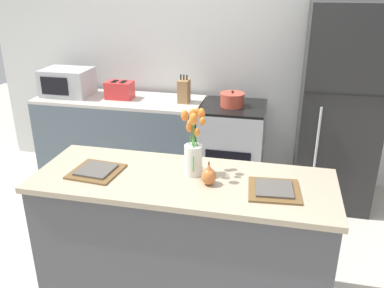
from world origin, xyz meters
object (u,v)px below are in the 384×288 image
at_px(refrigerator, 339,109).
at_px(knife_block, 184,91).
at_px(flower_vase, 193,149).
at_px(toaster, 120,90).
at_px(plate_setting_right, 274,190).
at_px(microwave, 68,82).
at_px(plate_setting_left, 96,171).
at_px(cooking_pot, 232,100).
at_px(pear_figurine, 209,176).
at_px(stove_range, 232,148).

relative_size(refrigerator, knife_block, 6.79).
xyz_separation_m(flower_vase, toaster, (-1.09, 1.53, -0.10)).
bearing_deg(plate_setting_right, flower_vase, 167.20).
distance_m(toaster, microwave, 0.57).
xyz_separation_m(plate_setting_left, cooking_pot, (0.62, 1.62, 0.03)).
bearing_deg(knife_block, cooking_pot, -3.38).
distance_m(plate_setting_right, knife_block, 1.89).
xyz_separation_m(pear_figurine, microwave, (-1.77, 1.64, 0.06)).
height_order(plate_setting_right, cooking_pot, cooking_pot).
relative_size(refrigerator, pear_figurine, 12.90).
bearing_deg(refrigerator, plate_setting_right, -107.38).
height_order(stove_range, plate_setting_right, plate_setting_right).
bearing_deg(cooking_pot, plate_setting_right, -74.46).
bearing_deg(plate_setting_right, stove_range, 104.90).
relative_size(flower_vase, plate_setting_left, 1.36).
height_order(refrigerator, flower_vase, refrigerator).
bearing_deg(plate_setting_left, toaster, 107.30).
bearing_deg(plate_setting_left, cooking_pot, 68.98).
relative_size(pear_figurine, plate_setting_left, 0.46).
xyz_separation_m(refrigerator, pear_figurine, (-0.89, -1.64, 0.04)).
distance_m(plate_setting_left, knife_block, 1.66).
height_order(refrigerator, pear_figurine, refrigerator).
bearing_deg(refrigerator, plate_setting_left, -134.04).
height_order(flower_vase, knife_block, flower_vase).
bearing_deg(flower_vase, stove_range, 88.08).
distance_m(cooking_pot, knife_block, 0.48).
xyz_separation_m(stove_range, cooking_pot, (-0.01, -0.02, 0.51)).
relative_size(pear_figurine, plate_setting_right, 0.46).
xyz_separation_m(stove_range, knife_block, (-0.49, 0.01, 0.55)).
xyz_separation_m(refrigerator, flower_vase, (-1.00, -1.53, 0.15)).
height_order(refrigerator, toaster, refrigerator).
relative_size(plate_setting_right, toaster, 1.10).
relative_size(stove_range, plate_setting_right, 2.86).
bearing_deg(cooking_pot, stove_range, 54.47).
height_order(toaster, knife_block, knife_block).
relative_size(flower_vase, toaster, 1.49).
bearing_deg(refrigerator, toaster, -179.91).
distance_m(refrigerator, flower_vase, 1.83).
relative_size(plate_setting_left, cooking_pot, 1.33).
bearing_deg(cooking_pot, knife_block, 176.62).
relative_size(stove_range, cooking_pot, 3.82).
bearing_deg(microwave, pear_figurine, -42.72).
xyz_separation_m(flower_vase, plate_setting_left, (-0.59, -0.11, -0.16)).
distance_m(flower_vase, cooking_pot, 1.51).
xyz_separation_m(refrigerator, plate_setting_right, (-0.51, -1.64, -0.00)).
xyz_separation_m(plate_setting_left, microwave, (-1.07, 1.64, 0.10)).
xyz_separation_m(flower_vase, knife_block, (-0.44, 1.54, -0.08)).
bearing_deg(flower_vase, microwave, 137.34).
bearing_deg(plate_setting_left, stove_range, 68.79).
distance_m(plate_setting_left, microwave, 1.96).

